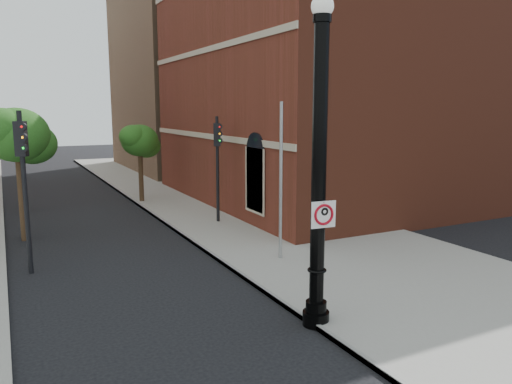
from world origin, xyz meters
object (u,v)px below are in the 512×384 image
traffic_signal_right (218,152)px  traffic_signal_left (23,165)px  no_parking_sign (324,214)px  lamppost (319,181)px

traffic_signal_right → traffic_signal_left: bearing=-131.7°
no_parking_sign → traffic_signal_right: 10.54m
no_parking_sign → traffic_signal_left: bearing=133.5°
no_parking_sign → traffic_signal_left: traffic_signal_left is taller
lamppost → traffic_signal_right: bearing=79.4°
lamppost → traffic_signal_right: size_ratio=1.58×
lamppost → no_parking_sign: lamppost is taller
no_parking_sign → lamppost: bearing=101.1°
lamppost → traffic_signal_right: 10.36m
lamppost → no_parking_sign: size_ratio=12.13×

